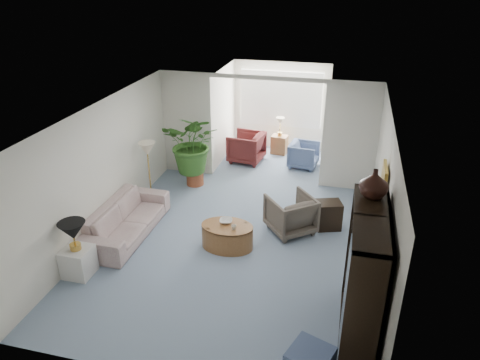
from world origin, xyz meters
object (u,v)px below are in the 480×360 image
(sofa, at_px, (127,219))
(table_lamp, at_px, (73,231))
(sunroom_table, at_px, (279,145))
(wingback_chair, at_px, (291,214))
(side_table_dark, at_px, (328,215))
(entertainment_cabinet, at_px, (364,279))
(framed_picture, at_px, (385,181))
(sunroom_chair_maroon, at_px, (246,147))
(floor_lamp, at_px, (147,149))
(cabinet_urn, at_px, (374,183))
(coffee_cup, at_px, (234,227))
(end_table, at_px, (78,262))
(coffee_bowl, at_px, (226,221))
(plant_pot, at_px, (195,178))
(coffee_table, at_px, (227,236))
(sunroom_chair_blue, at_px, (304,155))

(sofa, distance_m, table_lamp, 1.46)
(sofa, relative_size, sunroom_table, 4.32)
(wingback_chair, bearing_deg, side_table_dark, 164.39)
(sofa, relative_size, entertainment_cabinet, 1.14)
(framed_picture, bearing_deg, sunroom_chair_maroon, 127.41)
(sofa, bearing_deg, entertainment_cabinet, -110.41)
(floor_lamp, relative_size, cabinet_urn, 0.91)
(floor_lamp, distance_m, coffee_cup, 2.70)
(table_lamp, bearing_deg, wingback_chair, 34.54)
(end_table, bearing_deg, sofa, 81.57)
(coffee_cup, bearing_deg, end_table, -151.20)
(entertainment_cabinet, bearing_deg, wingback_chair, 117.39)
(coffee_cup, relative_size, wingback_chair, 0.11)
(coffee_bowl, relative_size, plant_pot, 0.58)
(side_table_dark, xyz_separation_m, sunroom_table, (-1.57, 3.60, -0.03))
(coffee_table, bearing_deg, side_table_dark, 33.10)
(sunroom_chair_blue, bearing_deg, plant_pot, 132.02)
(framed_picture, xyz_separation_m, sunroom_table, (-2.39, 4.85, -1.45))
(sofa, xyz_separation_m, entertainment_cabinet, (4.30, -1.64, 0.64))
(side_table_dark, height_order, cabinet_urn, cabinet_urn)
(coffee_cup, height_order, sunroom_chair_blue, sunroom_chair_blue)
(table_lamp, distance_m, coffee_table, 2.65)
(entertainment_cabinet, xyz_separation_m, sunroom_chair_maroon, (-2.91, 5.65, -0.57))
(sofa, distance_m, wingback_chair, 3.13)
(sunroom_chair_blue, relative_size, sunroom_chair_maroon, 0.83)
(cabinet_urn, height_order, plant_pot, cabinet_urn)
(wingback_chair, relative_size, side_table_dark, 1.47)
(table_lamp, bearing_deg, sunroom_table, 69.05)
(coffee_cup, xyz_separation_m, cabinet_urn, (2.17, -1.06, 1.62))
(sofa, height_order, coffee_cup, sofa)
(cabinet_urn, relative_size, sunroom_chair_blue, 0.56)
(sunroom_table, bearing_deg, coffee_cup, -90.18)
(sofa, xyz_separation_m, side_table_dark, (3.71, 1.16, -0.04))
(coffee_table, bearing_deg, wingback_chair, 38.78)
(floor_lamp, xyz_separation_m, wingback_chair, (3.08, -0.43, -0.88))
(coffee_table, bearing_deg, table_lamp, -147.63)
(sofa, bearing_deg, sunroom_chair_blue, -35.34)
(sunroom_chair_maroon, bearing_deg, floor_lamp, -21.26)
(coffee_bowl, height_order, plant_pot, coffee_bowl)
(table_lamp, distance_m, sunroom_chair_blue, 6.21)
(coffee_table, bearing_deg, sunroom_table, 88.00)
(end_table, distance_m, cabinet_urn, 4.88)
(table_lamp, xyz_separation_m, wingback_chair, (3.21, 2.21, -0.47))
(table_lamp, height_order, wingback_chair, table_lamp)
(cabinet_urn, distance_m, plant_pot, 5.50)
(entertainment_cabinet, distance_m, plant_pot, 5.55)
(coffee_cup, xyz_separation_m, side_table_dark, (1.58, 1.23, -0.21))
(side_table_dark, bearing_deg, sunroom_chair_blue, 105.97)
(cabinet_urn, bearing_deg, coffee_cup, 153.92)
(framed_picture, relative_size, coffee_cup, 5.43)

